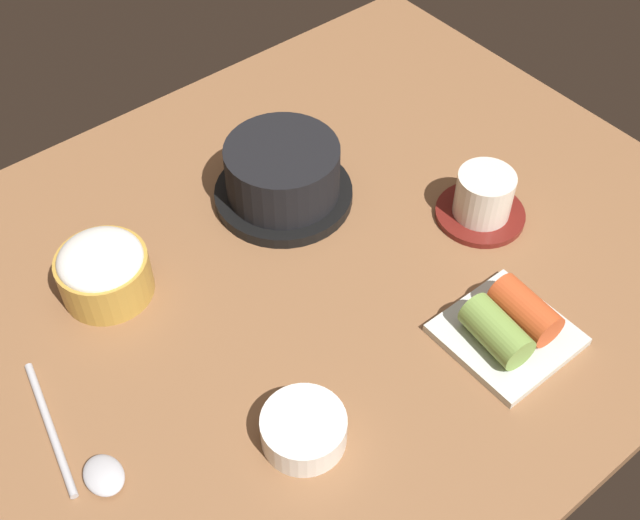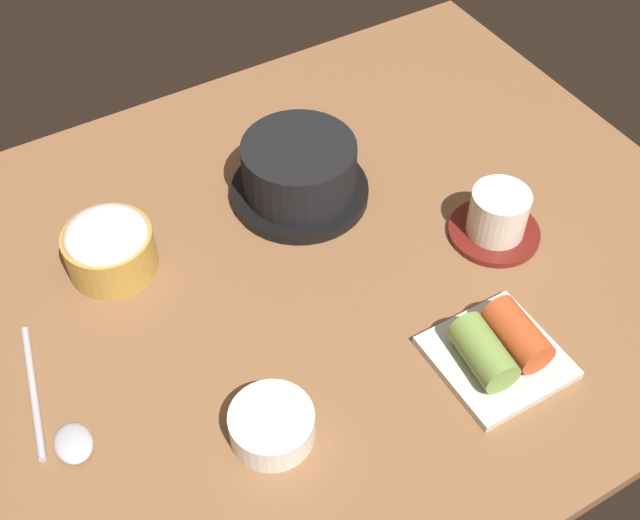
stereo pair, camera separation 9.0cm
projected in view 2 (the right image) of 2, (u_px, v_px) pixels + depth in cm
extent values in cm
cube|color=brown|center=(296.00, 278.00, 93.52)|extent=(100.00, 76.00, 2.00)
cylinder|color=black|center=(300.00, 191.00, 100.63)|extent=(17.08, 17.08, 1.47)
cylinder|color=black|center=(299.00, 167.00, 97.61)|extent=(13.88, 13.88, 6.58)
cylinder|color=#D15619|center=(299.00, 148.00, 95.37)|extent=(12.22, 12.22, 0.60)
cylinder|color=#B78C38|center=(110.00, 251.00, 91.42)|extent=(10.16, 10.16, 5.29)
ellipsoid|color=white|center=(106.00, 235.00, 89.44)|extent=(9.35, 9.35, 3.56)
cylinder|color=maroon|center=(494.00, 232.00, 96.46)|extent=(10.88, 10.88, 0.80)
cylinder|color=silver|center=(498.00, 213.00, 94.01)|extent=(6.88, 6.88, 5.76)
cylinder|color=#C6D18C|center=(502.00, 197.00, 92.07)|extent=(5.85, 5.85, 0.40)
cube|color=silver|center=(496.00, 357.00, 84.42)|extent=(12.56, 12.56, 1.00)
cylinder|color=#7A9E47|center=(483.00, 352.00, 81.80)|extent=(4.81, 7.92, 4.04)
cylinder|color=#C64C23|center=(517.00, 334.00, 83.27)|extent=(4.52, 7.78, 4.04)
cylinder|color=white|center=(272.00, 425.00, 77.77)|extent=(8.35, 8.35, 3.40)
cylinder|color=#B73323|center=(271.00, 418.00, 76.72)|extent=(6.84, 6.84, 0.50)
cylinder|color=#B7B7BC|center=(33.00, 391.00, 81.86)|extent=(3.90, 16.13, 0.80)
ellipsoid|color=#B7B7BC|center=(74.00, 443.00, 77.58)|extent=(3.60, 4.68, 1.26)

